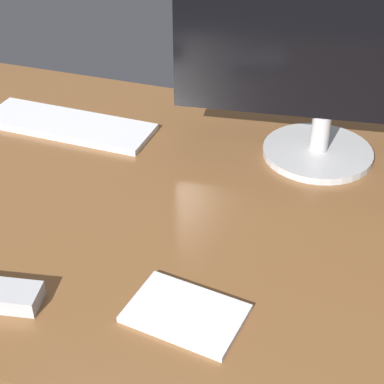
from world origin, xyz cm
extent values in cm
cube|color=brown|center=(0.00, 0.00, 1.00)|extent=(140.00, 84.00, 2.00)
cylinder|color=#B8B8B8|center=(23.23, 23.05, 2.68)|extent=(20.93, 20.93, 1.36)
cylinder|color=#B8B8B8|center=(23.23, 23.05, 6.99)|extent=(3.51, 3.51, 7.26)
cube|color=black|center=(23.23, 23.05, 26.62)|extent=(55.32, 10.35, 32.00)
cube|color=white|center=(-27.36, 17.43, 2.62)|extent=(35.97, 12.39, 1.24)
cube|color=silver|center=(13.09, -24.69, 2.44)|extent=(16.73, 12.30, 0.88)
camera|label=1|loc=(32.84, -80.02, 63.41)|focal=57.30mm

